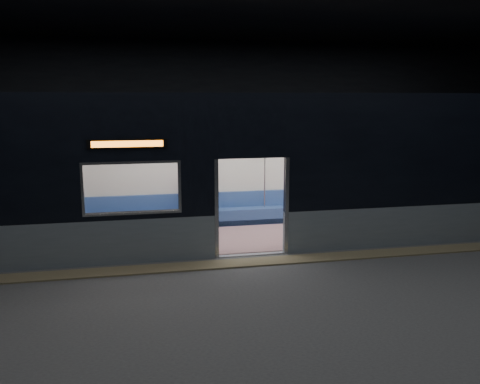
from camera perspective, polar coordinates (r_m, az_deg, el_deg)
name	(u,v)px	position (r m, az deg, el deg)	size (l,w,h in m)	color
station_floor	(264,272)	(9.76, 2.73, -8.95)	(24.00, 14.00, 0.01)	#47494C
station_envelope	(266,74)	(9.22, 2.94, 13.09)	(24.00, 14.00, 5.00)	black
tactile_strip	(257,262)	(10.26, 1.95, -7.85)	(22.80, 0.50, 0.03)	#8C7F59
metro_car	(237,159)	(11.77, -0.34, 3.67)	(18.00, 3.04, 3.35)	gray
passenger	(194,196)	(12.76, -5.17, -0.42)	(0.45, 0.76, 1.46)	black
handbag	(195,203)	(12.54, -5.06, -1.21)	(0.33, 0.29, 0.17)	black
transit_map	(358,165)	(14.20, 13.09, 3.02)	(0.96, 0.03, 0.63)	white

